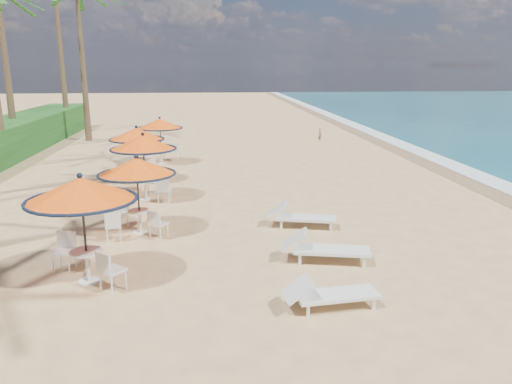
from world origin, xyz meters
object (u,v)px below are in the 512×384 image
at_px(station_1, 136,176).
at_px(lounger_near, 328,293).
at_px(station_4, 160,129).
at_px(station_2, 145,149).
at_px(station_0, 82,199).
at_px(lounger_mid, 322,248).
at_px(station_3, 137,141).
at_px(lounger_far, 299,216).

distance_m(station_1, lounger_near, 6.86).
bearing_deg(station_4, station_2, -89.21).
xyz_separation_m(station_2, station_4, (-0.10, 6.98, -0.18)).
relative_size(station_0, station_4, 1.09).
bearing_deg(station_2, station_1, -87.27).
relative_size(station_0, lounger_mid, 1.10).
xyz_separation_m(station_3, station_4, (0.58, 3.99, -0.03)).
bearing_deg(station_2, station_4, 90.79).
distance_m(lounger_near, lounger_mid, 2.48).
bearing_deg(station_3, lounger_mid, -58.84).
xyz_separation_m(station_3, lounger_far, (5.62, -6.65, -1.38)).
height_order(station_3, station_4, station_3).
height_order(station_0, lounger_mid, station_0).
xyz_separation_m(lounger_near, lounger_far, (0.36, 5.21, 0.02)).
xyz_separation_m(station_4, lounger_mid, (5.11, -13.41, -1.33)).
bearing_deg(station_1, station_2, 92.73).
height_order(lounger_mid, lounger_far, lounger_mid).
height_order(station_2, station_3, station_2).
bearing_deg(station_1, station_3, 97.25).
bearing_deg(lounger_far, lounger_mid, -74.75).
bearing_deg(station_4, station_0, -91.68).
distance_m(station_3, lounger_mid, 11.10).
bearing_deg(lounger_far, station_0, -134.26).
distance_m(station_1, station_2, 3.79).
xyz_separation_m(station_2, lounger_near, (4.57, -8.87, -1.55)).
bearing_deg(lounger_mid, station_3, 133.24).
xyz_separation_m(station_3, lounger_mid, (5.70, -9.43, -1.36)).
xyz_separation_m(station_1, lounger_mid, (4.84, -2.65, -1.33)).
bearing_deg(station_0, lounger_near, -19.39).
relative_size(station_0, station_3, 1.07).
height_order(station_3, lounger_near, station_3).
bearing_deg(station_1, lounger_mid, -28.71).
distance_m(lounger_mid, lounger_far, 2.77).
bearing_deg(station_0, lounger_mid, 6.70).
bearing_deg(station_4, lounger_far, -64.68).
xyz_separation_m(lounger_near, lounger_mid, (0.44, 2.44, 0.04)).
distance_m(station_0, lounger_mid, 5.78).
bearing_deg(station_0, station_4, 88.32).
relative_size(station_0, station_1, 1.09).
distance_m(station_3, lounger_far, 8.82).
bearing_deg(lounger_near, lounger_far, 79.33).
xyz_separation_m(station_0, station_3, (-0.17, 10.07, -0.19)).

